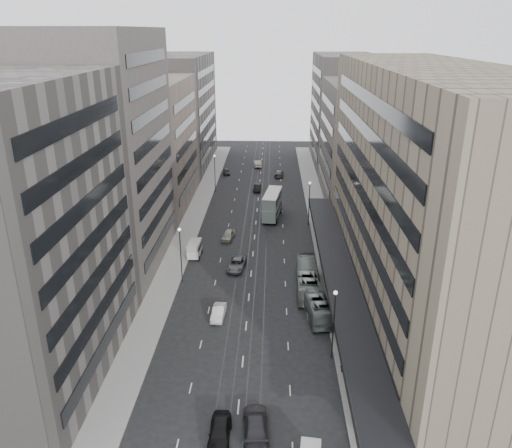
# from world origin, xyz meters

# --- Properties ---
(ground) EXTENTS (220.00, 220.00, 0.00)m
(ground) POSITION_xyz_m (0.00, 0.00, 0.00)
(ground) COLOR black
(ground) RESTS_ON ground
(sidewalk_right) EXTENTS (4.00, 125.00, 0.15)m
(sidewalk_right) POSITION_xyz_m (12.00, 37.50, 0.07)
(sidewalk_right) COLOR gray
(sidewalk_right) RESTS_ON ground
(sidewalk_left) EXTENTS (4.00, 125.00, 0.15)m
(sidewalk_left) POSITION_xyz_m (-12.00, 37.50, 0.07)
(sidewalk_left) COLOR gray
(sidewalk_left) RESTS_ON ground
(department_store) EXTENTS (19.20, 60.00, 30.00)m
(department_store) POSITION_xyz_m (21.45, 8.00, 14.95)
(department_store) COLOR #7A6E59
(department_store) RESTS_ON ground
(building_right_mid) EXTENTS (15.00, 28.00, 24.00)m
(building_right_mid) POSITION_xyz_m (21.50, 52.00, 12.00)
(building_right_mid) COLOR #4D4742
(building_right_mid) RESTS_ON ground
(building_right_far) EXTENTS (15.00, 32.00, 28.00)m
(building_right_far) POSITION_xyz_m (21.50, 82.00, 14.00)
(building_right_far) COLOR slate
(building_right_far) RESTS_ON ground
(building_left_a) EXTENTS (15.00, 28.00, 30.00)m
(building_left_a) POSITION_xyz_m (-21.50, -8.00, 15.00)
(building_left_a) COLOR slate
(building_left_a) RESTS_ON ground
(building_left_b) EXTENTS (15.00, 26.00, 34.00)m
(building_left_b) POSITION_xyz_m (-21.50, 19.00, 17.00)
(building_left_b) COLOR #4D4742
(building_left_b) RESTS_ON ground
(building_left_c) EXTENTS (15.00, 28.00, 25.00)m
(building_left_c) POSITION_xyz_m (-21.50, 46.00, 12.50)
(building_left_c) COLOR gray
(building_left_c) RESTS_ON ground
(building_left_d) EXTENTS (15.00, 38.00, 28.00)m
(building_left_d) POSITION_xyz_m (-21.50, 79.00, 14.00)
(building_left_d) COLOR slate
(building_left_d) RESTS_ON ground
(lamp_right_near) EXTENTS (0.44, 0.44, 8.32)m
(lamp_right_near) POSITION_xyz_m (9.70, -5.00, 5.20)
(lamp_right_near) COLOR #262628
(lamp_right_near) RESTS_ON ground
(lamp_right_far) EXTENTS (0.44, 0.44, 8.32)m
(lamp_right_far) POSITION_xyz_m (9.70, 35.00, 5.20)
(lamp_right_far) COLOR #262628
(lamp_right_far) RESTS_ON ground
(lamp_left_near) EXTENTS (0.44, 0.44, 8.32)m
(lamp_left_near) POSITION_xyz_m (-9.70, 12.00, 5.20)
(lamp_left_near) COLOR #262628
(lamp_left_near) RESTS_ON ground
(lamp_left_far) EXTENTS (0.44, 0.44, 8.32)m
(lamp_left_far) POSITION_xyz_m (-9.70, 55.00, 5.20)
(lamp_left_far) COLOR #262628
(lamp_left_far) RESTS_ON ground
(bus_near) EXTENTS (3.99, 11.09, 3.02)m
(bus_near) POSITION_xyz_m (8.50, 4.74, 1.51)
(bus_near) COLOR slate
(bus_near) RESTS_ON ground
(bus_far) EXTENTS (3.08, 11.77, 3.26)m
(bus_far) POSITION_xyz_m (7.95, 10.57, 1.63)
(bus_far) COLOR gray
(bus_far) RESTS_ON ground
(double_decker) EXTENTS (3.89, 9.50, 5.05)m
(double_decker) POSITION_xyz_m (3.01, 38.76, 2.72)
(double_decker) COLOR gray
(double_decker) RESTS_ON ground
(panel_van) EXTENTS (2.05, 4.00, 2.49)m
(panel_van) POSITION_xyz_m (-9.20, 20.71, 1.37)
(panel_van) COLOR silver
(panel_van) RESTS_ON ground
(sedan_0) EXTENTS (1.92, 4.78, 1.63)m
(sedan_0) POSITION_xyz_m (-1.36, -17.08, 0.81)
(sedan_0) COLOR black
(sedan_0) RESTS_ON ground
(sedan_1) EXTENTS (1.72, 4.30, 1.39)m
(sedan_1) POSITION_xyz_m (-3.54, 2.84, 0.69)
(sedan_1) COLOR silver
(sedan_1) RESTS_ON ground
(sedan_2) EXTENTS (3.01, 5.48, 1.46)m
(sedan_2) POSITION_xyz_m (-2.25, 16.56, 0.73)
(sedan_2) COLOR #5A5A5D
(sedan_2) RESTS_ON ground
(sedan_3) EXTENTS (2.61, 5.74, 1.63)m
(sedan_3) POSITION_xyz_m (1.75, -16.08, 0.81)
(sedan_3) COLOR #252527
(sedan_3) RESTS_ON ground
(sedan_4) EXTENTS (2.33, 4.60, 1.50)m
(sedan_4) POSITION_xyz_m (-4.50, 27.81, 0.75)
(sedan_4) COLOR gray
(sedan_4) RESTS_ON ground
(sedan_5) EXTENTS (1.66, 4.34, 1.41)m
(sedan_5) POSITION_xyz_m (-0.37, 55.75, 0.71)
(sedan_5) COLOR black
(sedan_5) RESTS_ON ground
(sedan_6) EXTENTS (2.27, 4.90, 1.36)m
(sedan_6) POSITION_xyz_m (2.35, 44.42, 0.68)
(sedan_6) COLOR silver
(sedan_6) RESTS_ON ground
(sedan_7) EXTENTS (2.40, 5.20, 1.47)m
(sedan_7) POSITION_xyz_m (4.58, 67.96, 0.74)
(sedan_7) COLOR #515154
(sedan_7) RESTS_ON ground
(sedan_8) EXTENTS (2.13, 4.21, 1.37)m
(sedan_8) POSITION_xyz_m (-8.50, 69.28, 0.69)
(sedan_8) COLOR #252528
(sedan_8) RESTS_ON ground
(sedan_9) EXTENTS (2.39, 5.26, 1.67)m
(sedan_9) POSITION_xyz_m (-0.99, 77.03, 0.84)
(sedan_9) COLOR #C1B0A0
(sedan_9) RESTS_ON ground
(pedestrian) EXTENTS (0.71, 0.48, 1.90)m
(pedestrian) POSITION_xyz_m (10.62, -7.61, 1.10)
(pedestrian) COLOR black
(pedestrian) RESTS_ON sidewalk_right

